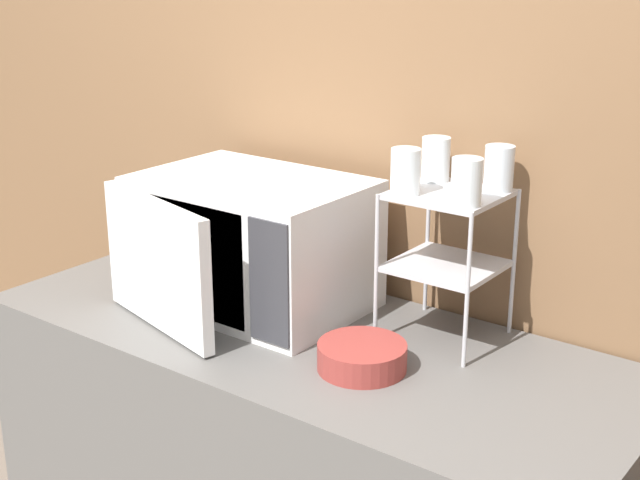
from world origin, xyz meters
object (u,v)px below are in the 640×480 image
(microwave, at_px, (247,243))
(glass_front_left, at_px, (406,171))
(dish_rack, at_px, (447,234))
(glass_front_right, at_px, (467,182))
(glass_back_right, at_px, (499,168))
(glass_back_left, at_px, (436,159))
(bowl, at_px, (362,357))

(microwave, height_order, glass_front_left, glass_front_left)
(dish_rack, relative_size, glass_front_right, 3.44)
(glass_back_right, bearing_deg, microwave, -160.90)
(microwave, xyz_separation_m, glass_back_left, (0.43, 0.20, 0.24))
(glass_back_right, bearing_deg, glass_front_left, -135.40)
(glass_front_left, bearing_deg, microwave, -173.21)
(glass_front_left, relative_size, glass_front_right, 1.00)
(dish_rack, bearing_deg, glass_back_left, 138.41)
(glass_front_left, distance_m, glass_front_right, 0.15)
(glass_back_left, bearing_deg, glass_front_left, -87.55)
(microwave, relative_size, bowl, 2.90)
(glass_front_left, relative_size, bowl, 0.53)
(glass_front_left, xyz_separation_m, glass_front_right, (0.15, -0.00, 0.00))
(dish_rack, distance_m, glass_back_left, 0.19)
(glass_back_left, bearing_deg, dish_rack, -41.59)
(dish_rack, bearing_deg, bowl, -102.10)
(glass_front_right, bearing_deg, glass_front_left, 179.71)
(microwave, distance_m, bowl, 0.49)
(microwave, relative_size, glass_front_right, 5.53)
(dish_rack, distance_m, glass_front_left, 0.19)
(glass_back_right, distance_m, bowl, 0.53)
(glass_front_left, relative_size, glass_back_right, 1.00)
(glass_front_left, bearing_deg, dish_rack, 46.95)
(glass_back_right, bearing_deg, glass_back_left, -177.58)
(glass_front_left, bearing_deg, glass_front_right, -0.29)
(dish_rack, distance_m, bowl, 0.35)
(microwave, bearing_deg, bowl, -16.45)
(glass_front_left, bearing_deg, glass_back_left, 92.45)
(microwave, height_order, glass_back_left, glass_back_left)
(microwave, xyz_separation_m, glass_back_right, (0.59, 0.20, 0.24))
(glass_back_right, xyz_separation_m, glass_back_left, (-0.16, -0.01, 0.00))
(microwave, height_order, glass_front_right, glass_front_right)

